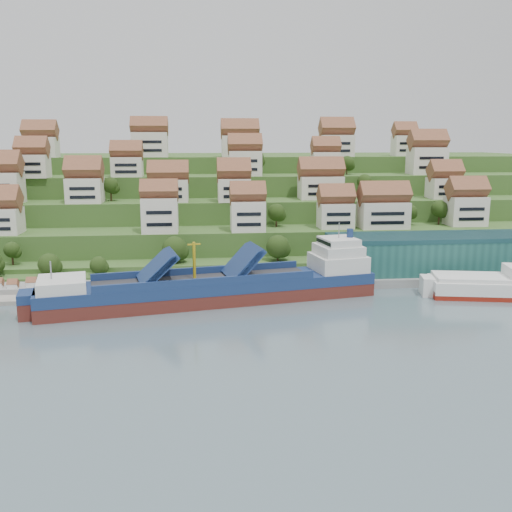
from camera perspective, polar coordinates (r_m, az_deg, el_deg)
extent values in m
plane|color=slate|center=(134.87, -0.07, -4.54)|extent=(300.00, 300.00, 0.00)
cube|color=gray|center=(152.04, 6.89, -2.33)|extent=(180.00, 14.00, 2.20)
cube|color=gray|center=(152.52, -22.84, -3.37)|extent=(45.00, 20.00, 1.00)
cube|color=#2D4C1E|center=(218.20, -2.32, 2.24)|extent=(260.00, 128.00, 4.00)
cube|color=#2D4C1E|center=(222.59, -2.41, 3.34)|extent=(260.00, 118.00, 11.00)
cube|color=#2D4C1E|center=(230.04, -2.53, 4.49)|extent=(260.00, 102.00, 18.00)
cube|color=#2D4C1E|center=(237.57, -2.65, 5.56)|extent=(260.00, 86.00, 25.00)
cube|color=#2D4C1E|center=(246.22, -2.78, 6.47)|extent=(260.00, 68.00, 31.00)
cube|color=silver|center=(177.91, -24.12, 3.22)|extent=(10.81, 8.66, 7.34)
cube|color=silver|center=(166.72, -9.59, 4.05)|extent=(10.26, 7.03, 10.06)
cube|color=silver|center=(167.31, -0.83, 4.02)|extent=(9.89, 7.62, 8.80)
cube|color=silver|center=(174.72, 7.96, 4.02)|extent=(10.21, 7.73, 7.55)
cube|color=silver|center=(177.29, 12.61, 4.02)|extent=(14.44, 8.26, 7.91)
cube|color=silver|center=(190.35, 20.22, 4.26)|extent=(11.41, 8.31, 8.98)
cube|color=silver|center=(186.57, -16.72, 6.31)|extent=(10.81, 8.98, 7.69)
cube|color=silver|center=(183.58, -8.73, 6.48)|extent=(12.28, 7.90, 7.03)
cube|color=silver|center=(182.10, -2.22, 6.61)|extent=(10.10, 8.56, 7.29)
cube|color=silver|center=(191.09, 6.47, 6.81)|extent=(14.14, 8.36, 7.48)
cube|color=silver|center=(202.19, 18.30, 6.46)|extent=(10.24, 8.04, 6.77)
cube|color=silver|center=(203.16, -21.39, 8.36)|extent=(9.82, 7.86, 7.54)
cube|color=silver|center=(199.93, -12.76, 8.69)|extent=(10.21, 7.30, 6.58)
cube|color=silver|center=(199.90, -1.11, 9.25)|extent=(11.20, 7.79, 8.52)
cube|color=silver|center=(204.40, 6.94, 9.15)|extent=(9.44, 7.14, 8.05)
cube|color=silver|center=(217.17, 16.71, 9.10)|extent=(12.72, 8.47, 9.59)
cube|color=silver|center=(224.35, -20.69, 10.15)|extent=(11.59, 8.03, 7.25)
cube|color=silver|center=(216.93, -10.56, 10.89)|extent=(12.95, 7.51, 8.96)
cube|color=silver|center=(216.61, -1.61, 10.92)|extent=(13.46, 8.15, 7.77)
cube|color=silver|center=(222.55, 8.03, 10.86)|extent=(12.28, 8.73, 8.01)
cube|color=silver|center=(235.97, 14.59, 10.63)|extent=(8.73, 7.05, 7.88)
ellipsoid|color=#284216|center=(167.34, -23.24, 0.59)|extent=(4.28, 4.28, 4.28)
ellipsoid|color=#284216|center=(159.29, 2.19, 0.94)|extent=(6.54, 6.54, 6.54)
ellipsoid|color=#284216|center=(158.13, -8.14, 0.72)|extent=(6.87, 6.87, 6.87)
ellipsoid|color=#284216|center=(185.58, 15.14, 4.32)|extent=(4.42, 4.42, 4.42)
ellipsoid|color=#284216|center=(189.11, 17.88, 4.52)|extent=(5.32, 5.32, 5.32)
ellipsoid|color=#284216|center=(175.58, 2.05, 4.38)|extent=(5.36, 5.36, 5.36)
ellipsoid|color=#284216|center=(197.36, 10.80, 7.31)|extent=(5.09, 5.09, 5.09)
ellipsoid|color=#284216|center=(192.64, -17.07, 6.31)|extent=(5.53, 5.53, 5.53)
ellipsoid|color=#284216|center=(189.50, -14.34, 6.89)|extent=(5.03, 5.03, 5.03)
ellipsoid|color=#284216|center=(203.22, -0.09, 9.78)|extent=(6.29, 6.29, 6.29)
ellipsoid|color=#284216|center=(210.61, 7.58, 9.30)|extent=(5.71, 5.71, 5.71)
ellipsoid|color=#284216|center=(209.96, 9.09, 9.16)|extent=(5.22, 5.22, 5.22)
ellipsoid|color=#284216|center=(156.11, -19.99, -0.78)|extent=(5.65, 5.65, 5.65)
ellipsoid|color=#284216|center=(153.61, -15.47, -0.89)|extent=(4.57, 4.57, 4.57)
cube|color=#1F564F|center=(162.53, 17.86, 0.30)|extent=(60.00, 15.00, 10.00)
cylinder|color=gray|center=(145.70, 6.59, -0.88)|extent=(0.16, 0.16, 8.00)
cube|color=maroon|center=(145.10, 6.86, 0.52)|extent=(1.20, 0.05, 0.80)
cube|color=white|center=(150.29, -23.10, -2.97)|extent=(2.40, 2.20, 2.20)
cube|color=white|center=(150.53, -21.48, -2.82)|extent=(2.40, 2.20, 2.20)
cube|color=#55201A|center=(134.23, -4.42, -4.21)|extent=(79.00, 26.74, 5.01)
cube|color=navy|center=(133.37, -4.45, -2.84)|extent=(79.02, 26.86, 2.60)
cube|color=silver|center=(130.05, -18.85, -2.68)|extent=(12.02, 13.13, 2.60)
cube|color=#262628|center=(132.65, -5.30, -2.36)|extent=(51.12, 19.61, 0.30)
cube|color=navy|center=(130.21, -10.08, -1.22)|extent=(9.48, 12.29, 6.93)
cube|color=navy|center=(133.90, -1.55, -0.68)|extent=(9.11, 12.22, 7.32)
cylinder|color=gold|center=(131.29, -6.19, -0.55)|extent=(0.82, 0.82, 9.02)
cube|color=silver|center=(142.70, 8.20, -0.65)|extent=(13.98, 13.51, 4.01)
cube|color=silver|center=(142.06, 8.24, 0.62)|extent=(11.79, 11.95, 2.50)
cube|color=silver|center=(141.68, 8.27, 1.45)|extent=(9.59, 10.38, 1.80)
cylinder|color=navy|center=(142.65, 9.38, 2.26)|extent=(1.88, 1.88, 2.20)
cube|color=maroon|center=(150.15, 22.41, -3.53)|extent=(29.98, 15.75, 2.47)
cube|color=white|center=(149.65, 22.47, -2.76)|extent=(30.00, 15.85, 3.04)
cube|color=white|center=(149.21, 22.53, -2.05)|extent=(28.38, 14.45, 1.14)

